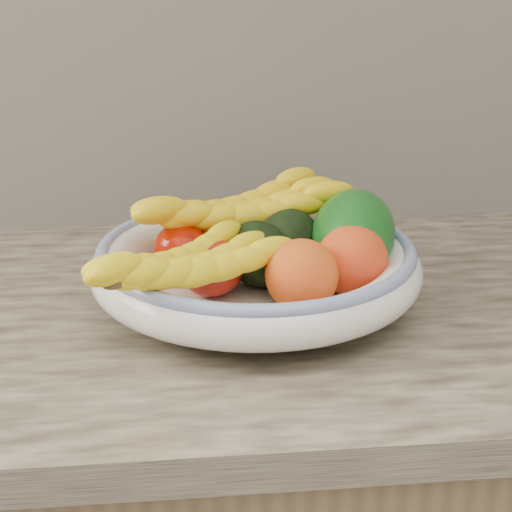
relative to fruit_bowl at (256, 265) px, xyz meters
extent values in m
cube|color=tan|center=(0.00, 0.02, -0.07)|extent=(2.44, 0.66, 0.04)
cube|color=beige|center=(0.00, 0.33, 0.20)|extent=(2.40, 0.02, 0.50)
cylinder|color=white|center=(0.00, 0.00, -0.04)|extent=(0.13, 0.13, 0.02)
cylinder|color=white|center=(0.00, 0.00, -0.03)|extent=(0.32, 0.32, 0.01)
torus|color=white|center=(0.00, 0.00, 0.00)|extent=(0.39, 0.39, 0.05)
torus|color=#334B91|center=(0.00, 0.00, 0.02)|extent=(0.37, 0.37, 0.02)
ellipsoid|color=#FF5105|center=(-0.04, 0.09, 0.01)|extent=(0.05, 0.05, 0.04)
ellipsoid|color=#E66304|center=(0.04, 0.12, 0.01)|extent=(0.05, 0.05, 0.04)
ellipsoid|color=#FF5305|center=(-0.01, 0.07, 0.01)|extent=(0.06, 0.06, 0.04)
ellipsoid|color=#F26005|center=(0.02, 0.06, 0.01)|extent=(0.05, 0.05, 0.05)
ellipsoid|color=#A81100|center=(-0.09, 0.03, 0.01)|extent=(0.09, 0.09, 0.06)
ellipsoid|color=red|center=(-0.05, -0.04, 0.01)|extent=(0.09, 0.09, 0.07)
ellipsoid|color=black|center=(0.00, 0.00, 0.02)|extent=(0.09, 0.12, 0.08)
ellipsoid|color=black|center=(0.04, 0.04, 0.02)|extent=(0.10, 0.13, 0.08)
ellipsoid|color=#0E4B11|center=(0.12, 0.02, 0.03)|extent=(0.16, 0.18, 0.14)
ellipsoid|color=orange|center=(0.04, -0.08, 0.02)|extent=(0.09, 0.09, 0.08)
ellipsoid|color=orange|center=(0.11, -0.05, 0.02)|extent=(0.09, 0.09, 0.08)
camera|label=1|loc=(-0.09, -0.86, 0.34)|focal=55.00mm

